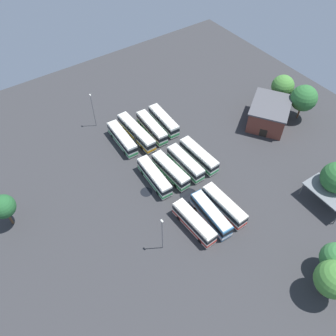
{
  "coord_description": "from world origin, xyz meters",
  "views": [
    {
      "loc": [
        -40.66,
        30.78,
        58.22
      ],
      "look_at": [
        0.83,
        1.81,
        1.49
      ],
      "focal_mm": 37.32,
      "sensor_mm": 36.0,
      "label": 1
    }
  ],
  "objects": [
    {
      "name": "tree_south_edge",
      "position": [
        -2.79,
        -36.13,
        6.09
      ],
      "size": [
        6.45,
        6.45,
        9.33
      ],
      "color": "brown",
      "rests_on": "ground_plane"
    },
    {
      "name": "bus_row0_slot1",
      "position": [
        -13.91,
        -1.43,
        1.81
      ],
      "size": [
        10.69,
        2.84,
        3.43
      ],
      "color": "silver",
      "rests_on": "ground_plane"
    },
    {
      "name": "bus_row2_slot0",
      "position": [
        14.07,
        -6.12,
        1.81
      ],
      "size": [
        10.72,
        3.03,
        3.43
      ],
      "color": "silver",
      "rests_on": "ground_plane"
    },
    {
      "name": "depot_building",
      "position": [
        0.26,
        -28.19,
        2.93
      ],
      "size": [
        13.92,
        14.62,
        5.82
      ],
      "color": "brown",
      "rests_on": "ground_plane"
    },
    {
      "name": "lamp_post_far_corner",
      "position": [
        -13.77,
        13.24,
        4.96
      ],
      "size": [
        0.56,
        0.28,
        9.08
      ],
      "color": "slate",
      "rests_on": "ground_plane"
    },
    {
      "name": "tree_northwest",
      "position": [
        -36.39,
        -3.95,
        5.73
      ],
      "size": [
        6.1,
        6.1,
        8.79
      ],
      "color": "brown",
      "rests_on": "ground_plane"
    },
    {
      "name": "puddle_centre_drain",
      "position": [
        -6.8,
        1.88,
        0.0
      ],
      "size": [
        3.8,
        3.8,
        0.01
      ],
      "primitive_type": "cylinder",
      "color": "black",
      "rests_on": "ground_plane"
    },
    {
      "name": "bus_row1_slot1",
      "position": [
        -0.37,
        -2.02,
        1.81
      ],
      "size": [
        10.45,
        2.71,
        3.43
      ],
      "color": "silver",
      "rests_on": "ground_plane"
    },
    {
      "name": "bus_row0_slot2",
      "position": [
        -14.06,
        2.09,
        1.81
      ],
      "size": [
        10.66,
        3.04,
        3.43
      ],
      "color": "teal",
      "rests_on": "ground_plane"
    },
    {
      "name": "bus_row1_slot0",
      "position": [
        -0.26,
        -5.81,
        1.81
      ],
      "size": [
        10.89,
        2.87,
        3.43
      ],
      "color": "silver",
      "rests_on": "ground_plane"
    },
    {
      "name": "bus_row0_slot3",
      "position": [
        -13.64,
        5.89,
        1.81
      ],
      "size": [
        10.43,
        2.91,
        3.43
      ],
      "color": "silver",
      "rests_on": "ground_plane"
    },
    {
      "name": "puddle_near_shelter",
      "position": [
        -17.18,
        -3.52,
        0.0
      ],
      "size": [
        2.57,
        2.57,
        0.01
      ],
      "primitive_type": "cylinder",
      "color": "black",
      "rests_on": "ground_plane"
    },
    {
      "name": "puddle_front_lane",
      "position": [
        -1.02,
        8.68,
        0.0
      ],
      "size": [
        2.58,
        2.58,
        0.01
      ],
      "primitive_type": "cylinder",
      "color": "black",
      "rests_on": "ground_plane"
    },
    {
      "name": "bus_row2_slot1",
      "position": [
        13.62,
        -2.34,
        1.81
      ],
      "size": [
        11.07,
        3.0,
        3.43
      ],
      "color": "silver",
      "rests_on": "ground_plane"
    },
    {
      "name": "ground_plane",
      "position": [
        0.0,
        0.0,
        0.0
      ],
      "size": [
        105.08,
        105.08,
        0.0
      ],
      "primitive_type": "plane",
      "color": "#333335"
    },
    {
      "name": "bus_row2_slot3",
      "position": [
        14.35,
        5.49,
        1.81
      ],
      "size": [
        10.89,
        2.96,
        3.43
      ],
      "color": "silver",
      "rests_on": "ground_plane"
    },
    {
      "name": "bus_row1_slot2",
      "position": [
        -0.26,
        1.91,
        1.81
      ],
      "size": [
        10.58,
        2.94,
        3.43
      ],
      "color": "silver",
      "rests_on": "ground_plane"
    },
    {
      "name": "maintenance_shelter",
      "position": [
        -24.27,
        -19.39,
        3.53
      ],
      "size": [
        9.43,
        5.26,
        3.73
      ],
      "color": "slate",
      "rests_on": "ground_plane"
    },
    {
      "name": "tree_northeast",
      "position": [
        4.22,
        -36.52,
        5.4
      ],
      "size": [
        5.76,
        5.76,
        8.29
      ],
      "color": "brown",
      "rests_on": "ground_plane"
    },
    {
      "name": "tree_east_edge",
      "position": [
        7.46,
        34.27,
        5.51
      ],
      "size": [
        4.57,
        4.57,
        7.82
      ],
      "color": "brown",
      "rests_on": "ground_plane"
    },
    {
      "name": "bus_row1_slot3",
      "position": [
        0.23,
        5.78,
        1.81
      ],
      "size": [
        10.69,
        3.01,
        3.43
      ],
      "color": "silver",
      "rests_on": "ground_plane"
    },
    {
      "name": "lamp_post_mid_lot",
      "position": [
        23.97,
        7.63,
        5.14
      ],
      "size": [
        0.56,
        0.28,
        9.44
      ],
      "color": "slate",
      "rests_on": "ground_plane"
    },
    {
      "name": "tree_north_edge",
      "position": [
        -34.16,
        -8.13,
        4.5
      ],
      "size": [
        5.37,
        5.37,
        7.19
      ],
      "color": "brown",
      "rests_on": "ground_plane"
    },
    {
      "name": "bus_row2_slot2",
      "position": [
        14.3,
        1.6,
        1.81
      ],
      "size": [
        13.29,
        2.72,
        3.43
      ],
      "color": "silver",
      "rests_on": "ground_plane"
    }
  ]
}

